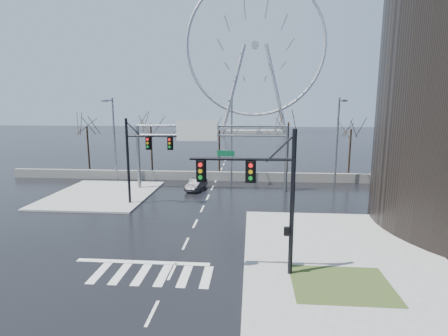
# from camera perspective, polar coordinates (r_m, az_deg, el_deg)

# --- Properties ---
(ground) EXTENTS (260.00, 260.00, 0.00)m
(ground) POSITION_cam_1_polar(r_m,az_deg,el_deg) (24.13, -6.28, -12.16)
(ground) COLOR black
(ground) RESTS_ON ground
(sidewalk_right_ext) EXTENTS (12.00, 10.00, 0.15)m
(sidewalk_right_ext) POSITION_cam_1_polar(r_m,az_deg,el_deg) (26.19, 17.04, -10.55)
(sidewalk_right_ext) COLOR gray
(sidewalk_right_ext) RESTS_ON ground
(sidewalk_far) EXTENTS (10.00, 12.00, 0.15)m
(sidewalk_far) POSITION_cam_1_polar(r_m,az_deg,el_deg) (38.30, -19.25, -4.08)
(sidewalk_far) COLOR gray
(sidewalk_far) RESTS_ON ground
(grass_strip) EXTENTS (5.00, 4.00, 0.02)m
(grass_strip) POSITION_cam_1_polar(r_m,az_deg,el_deg) (19.71, 18.60, -17.55)
(grass_strip) COLOR #31401A
(grass_strip) RESTS_ON sidewalk_near
(barrier_wall) EXTENTS (52.00, 0.50, 1.10)m
(barrier_wall) POSITION_cam_1_polar(r_m,az_deg,el_deg) (42.99, -1.33, -1.32)
(barrier_wall) COLOR slate
(barrier_wall) RESTS_ON ground
(signal_mast_near) EXTENTS (5.52, 0.41, 8.00)m
(signal_mast_near) POSITION_cam_1_polar(r_m,az_deg,el_deg) (18.39, 6.96, -3.35)
(signal_mast_near) COLOR black
(signal_mast_near) RESTS_ON ground
(signal_mast_far) EXTENTS (4.72, 0.41, 8.00)m
(signal_mast_far) POSITION_cam_1_polar(r_m,az_deg,el_deg) (32.79, -13.63, 2.35)
(signal_mast_far) COLOR black
(signal_mast_far) RESTS_ON ground
(sign_gantry) EXTENTS (16.36, 0.40, 7.60)m
(sign_gantry) POSITION_cam_1_polar(r_m,az_deg,el_deg) (37.37, -2.72, 4.11)
(sign_gantry) COLOR slate
(sign_gantry) RESTS_ON ground
(streetlight_left) EXTENTS (0.50, 2.55, 10.00)m
(streetlight_left) POSITION_cam_1_polar(r_m,az_deg,el_deg) (43.38, -17.66, 5.43)
(streetlight_left) COLOR slate
(streetlight_left) RESTS_ON ground
(streetlight_mid) EXTENTS (0.50, 2.55, 10.00)m
(streetlight_mid) POSITION_cam_1_polar(r_m,az_deg,el_deg) (40.26, 1.22, 5.57)
(streetlight_mid) COLOR slate
(streetlight_mid) RESTS_ON ground
(streetlight_right) EXTENTS (0.50, 2.55, 10.00)m
(streetlight_right) POSITION_cam_1_polar(r_m,az_deg,el_deg) (41.34, 18.13, 5.19)
(streetlight_right) COLOR slate
(streetlight_right) RESTS_ON ground
(tree_far_left) EXTENTS (3.50, 3.50, 7.00)m
(tree_far_left) POSITION_cam_1_polar(r_m,az_deg,el_deg) (51.17, -21.45, 5.51)
(tree_far_left) COLOR black
(tree_far_left) RESTS_ON ground
(tree_left) EXTENTS (3.75, 3.75, 7.50)m
(tree_left) POSITION_cam_1_polar(r_m,az_deg,el_deg) (47.42, -11.86, 6.17)
(tree_left) COLOR black
(tree_left) RESTS_ON ground
(tree_center) EXTENTS (3.25, 3.25, 6.50)m
(tree_center) POSITION_cam_1_polar(r_m,az_deg,el_deg) (46.77, -0.79, 5.34)
(tree_center) COLOR black
(tree_center) RESTS_ON ground
(tree_right) EXTENTS (3.90, 3.90, 7.80)m
(tree_right) POSITION_cam_1_polar(r_m,az_deg,el_deg) (45.73, 10.46, 6.38)
(tree_right) COLOR black
(tree_right) RESTS_ON ground
(tree_far_right) EXTENTS (3.40, 3.40, 6.80)m
(tree_far_right) POSITION_cam_1_polar(r_m,az_deg,el_deg) (47.76, 20.00, 5.12)
(tree_far_right) COLOR black
(tree_far_right) RESTS_ON ground
(ferris_wheel) EXTENTS (45.00, 6.00, 50.91)m
(ferris_wheel) POSITION_cam_1_polar(r_m,az_deg,el_deg) (118.12, 5.08, 18.47)
(ferris_wheel) COLOR gray
(ferris_wheel) RESTS_ON ground
(car) EXTENTS (2.04, 4.01, 1.26)m
(car) POSITION_cam_1_polar(r_m,az_deg,el_deg) (38.35, -4.55, -2.65)
(car) COLOR black
(car) RESTS_ON ground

